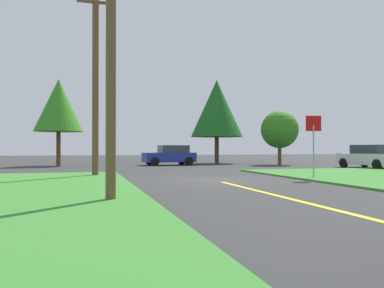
# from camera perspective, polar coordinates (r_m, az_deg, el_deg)

# --- Properties ---
(ground_plane) EXTENTS (120.00, 120.00, 0.00)m
(ground_plane) POSITION_cam_1_polar(r_m,az_deg,el_deg) (17.08, 3.24, -5.31)
(ground_plane) COLOR #323232
(lane_stripe_center) EXTENTS (0.20, 14.00, 0.01)m
(lane_stripe_center) POSITION_cam_1_polar(r_m,az_deg,el_deg) (9.89, 18.52, -8.72)
(lane_stripe_center) COLOR yellow
(lane_stripe_center) RESTS_ON ground
(stop_sign) EXTENTS (0.69, 0.20, 2.87)m
(stop_sign) POSITION_cam_1_polar(r_m,az_deg,el_deg) (18.46, 17.35, 1.26)
(stop_sign) COLOR #9EA0A8
(stop_sign) RESTS_ON ground
(car_approaching_junction) EXTENTS (4.27, 2.34, 1.62)m
(car_approaching_junction) POSITION_cam_1_polar(r_m,az_deg,el_deg) (31.87, -3.23, -1.66)
(car_approaching_junction) COLOR navy
(car_approaching_junction) RESTS_ON ground
(car_on_crossroad) EXTENTS (2.43, 4.60, 1.62)m
(car_on_crossroad) POSITION_cam_1_polar(r_m,az_deg,el_deg) (29.45, 24.71, -1.69)
(car_on_crossroad) COLOR silver
(car_on_crossroad) RESTS_ON ground
(utility_pole_near) EXTENTS (1.77, 0.60, 9.00)m
(utility_pole_near) POSITION_cam_1_polar(r_m,az_deg,el_deg) (10.87, -11.76, 16.73)
(utility_pole_near) COLOR brown
(utility_pole_near) RESTS_ON ground
(utility_pole_mid) EXTENTS (1.80, 0.32, 9.38)m
(utility_pole_mid) POSITION_cam_1_polar(r_m,az_deg,el_deg) (20.06, -13.94, 9.16)
(utility_pole_mid) COLOR brown
(utility_pole_mid) RESTS_ON ground
(oak_tree_left) EXTENTS (3.15, 3.15, 4.53)m
(oak_tree_left) POSITION_cam_1_polar(r_m,az_deg,el_deg) (33.63, 12.69, 2.06)
(oak_tree_left) COLOR brown
(oak_tree_left) RESTS_ON ground
(pine_tree_center) EXTENTS (4.72, 4.72, 7.61)m
(pine_tree_center) POSITION_cam_1_polar(r_m,az_deg,el_deg) (35.70, 3.64, 5.20)
(pine_tree_center) COLOR brown
(pine_tree_center) RESTS_ON ground
(oak_tree_right) EXTENTS (3.78, 3.78, 6.86)m
(oak_tree_right) POSITION_cam_1_polar(r_m,az_deg,el_deg) (32.63, -18.93, 5.37)
(oak_tree_right) COLOR brown
(oak_tree_right) RESTS_ON ground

